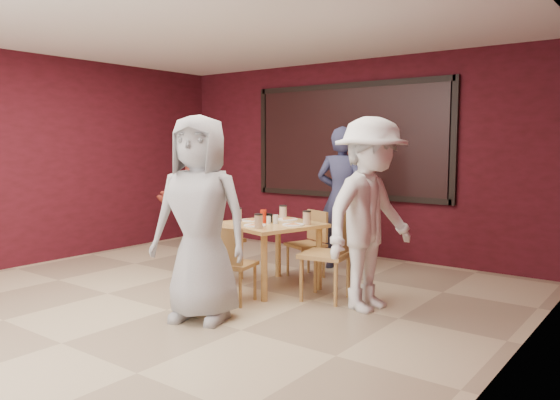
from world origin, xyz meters
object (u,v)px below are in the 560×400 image
Objects in this scene: dining_table at (272,231)px; diner_left at (193,202)px; diner_right at (371,214)px; chair_back at (310,240)px; diner_back at (342,198)px; chair_left at (214,234)px; diner_front at (200,218)px; chair_front at (231,260)px; chair_right at (333,249)px.

dining_table is 1.15m from diner_left.
chair_back is at bearing 66.66° from diner_right.
dining_table is at bearing 111.16° from diner_left.
diner_left is (-1.25, -1.42, -0.00)m from diner_back.
diner_left is at bearing -168.69° from chair_left.
diner_front is at bearing 76.72° from diner_back.
diner_back is 1.00× the size of diner_left.
diner_front reaches higher than dining_table.
diner_front reaches higher than diner_left.
diner_back is at bearing 48.24° from diner_right.
chair_front is 1.09m from chair_left.
diner_front is 2.54m from diner_back.
chair_back is (-0.01, 1.44, 0.00)m from chair_front.
chair_back is at bearing 90.24° from chair_front.
chair_front is 0.83× the size of chair_left.
diner_back reaches higher than chair_back.
diner_right is at bearing 0.86° from chair_left.
chair_back is at bearing 67.49° from diner_back.
dining_table is 1.21× the size of chair_right.
chair_back is at bearing 72.46° from diner_front.
diner_back reaches higher than chair_front.
diner_back is (-0.01, 2.54, -0.02)m from diner_front.
diner_front is 1.68m from diner_left.
chair_front is 1.46m from diner_right.
diner_front reaches higher than chair_right.
chair_front is 2.08m from diner_back.
chair_left reaches higher than chair_front.
chair_front is 0.99× the size of chair_back.
dining_table is 1.33m from diner_back.
chair_right is 0.51× the size of diner_front.
diner_right reaches higher than chair_front.
diner_right is at bearing -1.80° from dining_table.
chair_right is at bearing -0.65° from dining_table.
diner_front is at bearing 146.21° from diner_right.
diner_left reaches higher than chair_back.
chair_back is 2.01m from diner_front.
diner_front is 1.63m from diner_right.
chair_front is at bearing 74.08° from diner_back.
chair_back is 1.50m from diner_left.
diner_back is at bearing 55.14° from chair_left.
chair_front is at bearing -86.03° from dining_table.
chair_right is 0.51× the size of diner_right.
diner_left reaches higher than chair_right.
chair_left is 0.51× the size of diner_front.
chair_back is 0.84× the size of chair_left.
chair_left is at bearing -177.84° from chair_right.
chair_back is 0.44× the size of diner_left.
diner_back is (0.95, 1.36, 0.38)m from chair_left.
chair_back is 1.16m from chair_left.
chair_left is (-0.86, 0.66, 0.09)m from chair_front.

